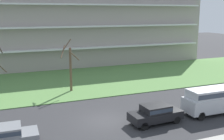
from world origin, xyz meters
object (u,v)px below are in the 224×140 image
object	(u,v)px
sedan_black_near_left	(156,113)
van_silver_center_right	(212,99)
tree_left	(70,66)
sedan_gray_center_left	(4,136)

from	to	relation	value
sedan_black_near_left	van_silver_center_right	distance (m)	5.78
tree_left	sedan_black_near_left	size ratio (longest dim) A/B	1.34
tree_left	sedan_gray_center_left	distance (m)	14.04
sedan_gray_center_left	sedan_black_near_left	bearing A→B (deg)	1.86
sedan_black_near_left	van_silver_center_right	world-z (taller)	van_silver_center_right
sedan_gray_center_left	tree_left	bearing A→B (deg)	60.01
sedan_black_near_left	sedan_gray_center_left	distance (m)	11.57
sedan_gray_center_left	van_silver_center_right	bearing A→B (deg)	1.86
tree_left	van_silver_center_right	bearing A→B (deg)	-49.73
van_silver_center_right	tree_left	bearing A→B (deg)	130.61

